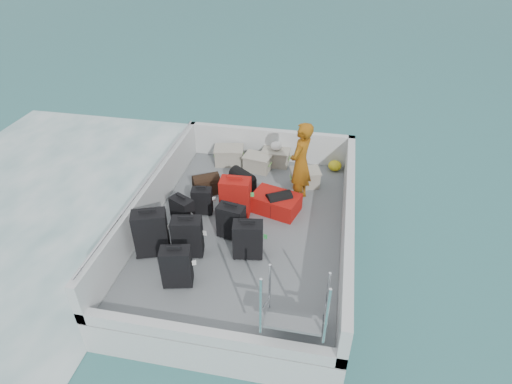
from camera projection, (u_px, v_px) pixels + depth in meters
The scene contains 24 objects.
ground at pixel (246, 252), 7.88m from camera, with size 160.00×160.00×0.00m, color #174C50.
wake_foam at pixel (14, 221), 8.64m from camera, with size 10.00×10.00×0.00m, color white.
ferry_hull at pixel (246, 240), 7.71m from camera, with size 3.60×5.00×0.60m, color silver.
deck at pixel (246, 226), 7.53m from camera, with size 3.30×4.70×0.02m, color slate.
deck_fittings at pixel (262, 223), 7.00m from camera, with size 3.60×5.00×0.90m.
suitcase_0 at pixel (151, 234), 6.73m from camera, with size 0.52×0.30×0.80m, color black.
suitcase_1 at pixel (183, 213), 7.34m from camera, with size 0.40×0.23×0.60m, color black.
suitcase_2 at pixel (202, 201), 7.69m from camera, with size 0.36×0.21×0.52m, color black.
suitcase_3 at pixel (177, 267), 6.21m from camera, with size 0.44×0.25×0.66m, color black.
suitcase_4 at pixel (188, 237), 6.74m from camera, with size 0.47×0.28×0.69m, color black.
suitcase_5 at pixel (235, 197), 7.61m from camera, with size 0.53×0.32×0.73m, color #A00D0C.
suitcase_6 at pixel (248, 240), 6.72m from camera, with size 0.47×0.28×0.65m, color black.
suitcase_7 at pixel (231, 222), 7.12m from camera, with size 0.44×0.25×0.62m, color black.
suitcase_8 at pixel (276, 203), 7.81m from camera, with size 0.55×0.84×0.33m, color #A00D0C.
duffel_0 at pixel (206, 186), 8.29m from camera, with size 0.50×0.30×0.32m, color black, non-canonical shape.
duffel_1 at pixel (242, 182), 8.41m from camera, with size 0.51×0.30×0.32m, color black, non-canonical shape.
duffel_2 at pixel (279, 205), 7.78m from camera, with size 0.44×0.30×0.32m, color black, non-canonical shape.
crate_0 at pixel (229, 156), 9.22m from camera, with size 0.58×0.40×0.35m, color #A19D8C.
crate_1 at pixel (258, 163), 9.00m from camera, with size 0.53×0.36×0.32m, color #A19D8C.
crate_2 at pixel (276, 158), 9.19m from camera, with size 0.55×0.38×0.33m, color #A19D8C.
crate_3 at pixel (305, 178), 8.50m from camera, with size 0.54×0.37×0.32m, color #A19D8C.
yellow_bag at pixel (335, 166), 9.02m from camera, with size 0.28×0.26×0.22m, color gold.
white_bag at pixel (276, 147), 9.04m from camera, with size 0.24×0.24×0.18m, color white.
passenger at pixel (301, 164), 7.74m from camera, with size 0.59×0.38×1.60m, color #CA7013.
Camera 1 is at (1.31, -5.73, 5.36)m, focal length 30.00 mm.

